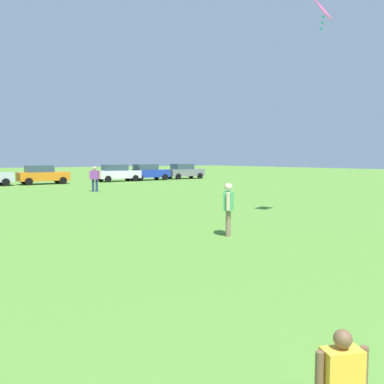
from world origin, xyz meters
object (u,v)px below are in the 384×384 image
Objects in this scene: adult_bystander at (228,205)px; kite at (323,12)px; bystander_near_trees at (95,177)px; parked_car_white_4 at (117,173)px; parked_car_blue_5 at (148,172)px; child_kite_flyer at (342,378)px; parked_car_gray_6 at (184,171)px; parked_car_orange_3 at (42,175)px.

adult_bystander is 8.25m from kite.
bystander_near_trees is 0.41× the size of parked_car_white_4.
adult_bystander is 18.20m from bystander_near_trees.
kite is at bearing -105.93° from parked_car_blue_5.
child_kite_flyer is 26.69m from bystander_near_trees.
adult_bystander is at bearing 78.49° from child_kite_flyer.
bystander_near_trees is at bearing -121.29° from parked_car_white_4.
kite reaches higher than parked_car_white_4.
child_kite_flyer is 0.22× the size of parked_car_white_4.
parked_car_gray_6 is at bearing 65.77° from kite.
parked_car_blue_5 is (10.13, 11.05, -0.18)m from bystander_near_trees.
bystander_near_trees is at bearing -85.51° from parked_car_orange_3.
parked_car_orange_3 and parked_car_white_4 have the same top height.
bystander_near_trees is 1.68× the size of kite.
child_kite_flyer is 43.53m from parked_car_gray_6.
parked_car_orange_3 is 15.88m from parked_car_gray_6.
parked_car_orange_3 is 7.33m from parked_car_white_4.
kite is 30.32m from parked_car_blue_5.
parked_car_orange_3 is at bearing 101.15° from child_kite_flyer.
adult_bystander is 0.37× the size of parked_car_white_4.
parked_car_blue_5 is at bearing 86.04° from child_kite_flyer.
parked_car_gray_6 is (8.52, 0.81, 0.00)m from parked_car_white_4.
parked_car_gray_6 is (15.84, 1.11, 0.00)m from parked_car_orange_3.
bystander_near_trees is at bearing -132.53° from parked_car_blue_5.
parked_car_white_4 is at bearing -174.57° from parked_car_blue_5.
child_kite_flyer is 0.61× the size of adult_bystander.
parked_car_orange_3 is 10.97m from parked_car_blue_5.
parked_car_blue_5 is at bearing -162.19° from adult_bystander.
parked_car_blue_5 is 1.00× the size of parked_car_gray_6.
adult_bystander is 30.17m from parked_car_white_4.
parked_car_orange_3 is (7.06, 35.91, 0.28)m from child_kite_flyer.
parked_car_white_4 is (7.32, 0.30, 0.00)m from parked_car_orange_3.
parked_car_orange_3 is at bearing 95.82° from kite.
child_kite_flyer is 40.75m from parked_car_blue_5.
kite is 28.73m from parked_car_orange_3.
child_kite_flyer is 9.05m from adult_bystander.
parked_car_white_4 and parked_car_gray_6 have the same top height.
parked_car_blue_5 is 4.91m from parked_car_gray_6.
adult_bystander is 1.52× the size of kite.
parked_car_blue_5 is (3.63, 0.34, 0.00)m from parked_car_white_4.
adult_bystander is (5.03, 7.52, 0.36)m from child_kite_flyer.
parked_car_orange_3 reaches higher than adult_bystander.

